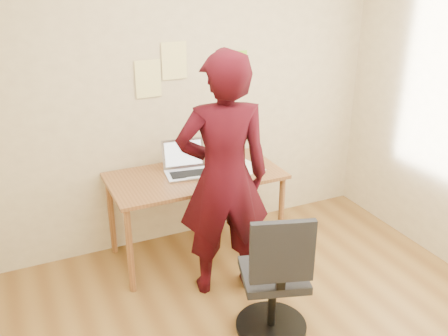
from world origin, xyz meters
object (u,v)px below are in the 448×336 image
office_chair (275,284)px  person (224,178)px  desk (195,184)px  laptop (186,167)px  phone (232,176)px

office_chair → person: size_ratio=0.51×
desk → office_chair: office_chair is taller
desk → person: (0.01, -0.53, 0.27)m
laptop → person: 0.61m
desk → person: bearing=-88.8°
desk → office_chair: size_ratio=1.48×
desk → office_chair: 1.19m
office_chair → person: 0.82m
person → office_chair: bearing=110.7°
desk → person: 0.60m
desk → person: size_ratio=0.76×
desk → laptop: (-0.05, 0.06, 0.14)m
office_chair → desk: bearing=112.1°
laptop → phone: size_ratio=2.90×
laptop → person: bearing=-75.6°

